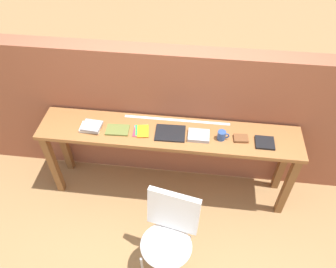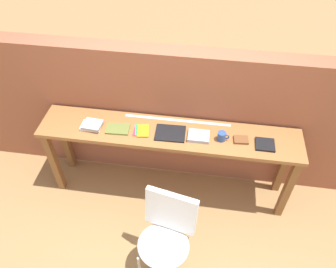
{
  "view_description": "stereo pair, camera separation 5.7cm",
  "coord_description": "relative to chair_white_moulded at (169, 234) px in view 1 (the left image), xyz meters",
  "views": [
    {
      "loc": [
        0.26,
        -1.89,
        3.04
      ],
      "look_at": [
        0.0,
        0.25,
        0.9
      ],
      "focal_mm": 35.0,
      "sensor_mm": 36.0,
      "label": 1
    },
    {
      "loc": [
        0.31,
        -1.88,
        3.04
      ],
      "look_at": [
        0.0,
        0.25,
        0.9
      ],
      "focal_mm": 35.0,
      "sensor_mm": 36.0,
      "label": 2
    }
  ],
  "objects": [
    {
      "name": "ground_plane",
      "position": [
        -0.1,
        0.55,
        -0.53
      ],
      "size": [
        40.0,
        40.0,
        0.0
      ],
      "primitive_type": "plane",
      "color": "#9E7547"
    },
    {
      "name": "brick_wall_back",
      "position": [
        -0.1,
        1.19,
        0.25
      ],
      "size": [
        6.0,
        0.2,
        1.55
      ],
      "primitive_type": "cube",
      "color": "#935138",
      "rests_on": "ground"
    },
    {
      "name": "sideboard",
      "position": [
        -0.1,
        0.85,
        0.21
      ],
      "size": [
        2.5,
        0.44,
        0.88
      ],
      "color": "#996033",
      "rests_on": "ground"
    },
    {
      "name": "chair_white_moulded",
      "position": [
        0.0,
        0.0,
        0.0
      ],
      "size": [
        0.52,
        0.53,
        0.89
      ],
      "color": "white",
      "rests_on": "ground"
    },
    {
      "name": "book_stack_leftmost",
      "position": [
        -0.84,
        0.81,
        0.38
      ],
      "size": [
        0.2,
        0.17,
        0.05
      ],
      "color": "white",
      "rests_on": "sideboard"
    },
    {
      "name": "magazine_cycling",
      "position": [
        -0.58,
        0.81,
        0.36
      ],
      "size": [
        0.22,
        0.16,
        0.02
      ],
      "primitive_type": "cube",
      "rotation": [
        0.0,
        0.0,
        0.05
      ],
      "color": "olive",
      "rests_on": "sideboard"
    },
    {
      "name": "pamphlet_pile_colourful",
      "position": [
        -0.36,
        0.83,
        0.36
      ],
      "size": [
        0.16,
        0.19,
        0.01
      ],
      "color": "#3399D8",
      "rests_on": "sideboard"
    },
    {
      "name": "book_open_centre",
      "position": [
        -0.08,
        0.83,
        0.36
      ],
      "size": [
        0.29,
        0.23,
        0.02
      ],
      "primitive_type": "cube",
      "rotation": [
        0.0,
        0.0,
        0.03
      ],
      "color": "black",
      "rests_on": "sideboard"
    },
    {
      "name": "book_grey_hardcover",
      "position": [
        0.18,
        0.82,
        0.37
      ],
      "size": [
        0.2,
        0.16,
        0.03
      ],
      "primitive_type": "cube",
      "rotation": [
        0.0,
        0.0,
        0.0
      ],
      "color": "#9E9EA3",
      "rests_on": "sideboard"
    },
    {
      "name": "mug",
      "position": [
        0.39,
        0.82,
        0.4
      ],
      "size": [
        0.11,
        0.08,
        0.09
      ],
      "color": "#2D4C8C",
      "rests_on": "sideboard"
    },
    {
      "name": "leather_journal_brown",
      "position": [
        0.57,
        0.83,
        0.37
      ],
      "size": [
        0.14,
        0.11,
        0.02
      ],
      "primitive_type": "cube",
      "rotation": [
        0.0,
        0.0,
        0.07
      ],
      "color": "brown",
      "rests_on": "sideboard"
    },
    {
      "name": "book_repair_rightmost",
      "position": [
        0.79,
        0.8,
        0.36
      ],
      "size": [
        0.17,
        0.16,
        0.02
      ],
      "primitive_type": "cube",
      "rotation": [
        0.0,
        0.0,
        -0.01
      ],
      "color": "black",
      "rests_on": "sideboard"
    },
    {
      "name": "ruler_metal_back_edge",
      "position": [
        -0.04,
        1.02,
        0.35
      ],
      "size": [
        1.04,
        0.03,
        0.0
      ],
      "primitive_type": "cube",
      "color": "silver",
      "rests_on": "sideboard"
    }
  ]
}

